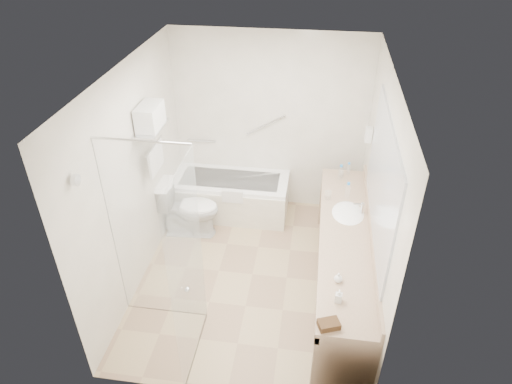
# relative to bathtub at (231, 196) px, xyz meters

# --- Properties ---
(floor) EXTENTS (3.20, 3.20, 0.00)m
(floor) POSITION_rel_bathtub_xyz_m (0.50, -1.24, -0.28)
(floor) COLOR tan
(floor) RESTS_ON ground
(ceiling) EXTENTS (2.60, 3.20, 0.10)m
(ceiling) POSITION_rel_bathtub_xyz_m (0.50, -1.24, 2.22)
(ceiling) COLOR white
(ceiling) RESTS_ON wall_back
(wall_back) EXTENTS (2.60, 0.10, 2.50)m
(wall_back) POSITION_rel_bathtub_xyz_m (0.50, 0.36, 0.97)
(wall_back) COLOR silver
(wall_back) RESTS_ON ground
(wall_front) EXTENTS (2.60, 0.10, 2.50)m
(wall_front) POSITION_rel_bathtub_xyz_m (0.50, -2.84, 0.97)
(wall_front) COLOR silver
(wall_front) RESTS_ON ground
(wall_left) EXTENTS (0.10, 3.20, 2.50)m
(wall_left) POSITION_rel_bathtub_xyz_m (-0.80, -1.24, 0.97)
(wall_left) COLOR silver
(wall_left) RESTS_ON ground
(wall_right) EXTENTS (0.10, 3.20, 2.50)m
(wall_right) POSITION_rel_bathtub_xyz_m (1.80, -1.24, 0.97)
(wall_right) COLOR silver
(wall_right) RESTS_ON ground
(bathtub) EXTENTS (1.60, 0.73, 0.59)m
(bathtub) POSITION_rel_bathtub_xyz_m (0.00, 0.00, 0.00)
(bathtub) COLOR white
(bathtub) RESTS_ON floor
(grab_bar_short) EXTENTS (0.40, 0.03, 0.03)m
(grab_bar_short) POSITION_rel_bathtub_xyz_m (-0.45, 0.32, 0.67)
(grab_bar_short) COLOR silver
(grab_bar_short) RESTS_ON wall_back
(grab_bar_long) EXTENTS (0.53, 0.03, 0.33)m
(grab_bar_long) POSITION_rel_bathtub_xyz_m (0.45, 0.32, 0.97)
(grab_bar_long) COLOR silver
(grab_bar_long) RESTS_ON wall_back
(shower_enclosure) EXTENTS (0.96, 0.91, 2.11)m
(shower_enclosure) POSITION_rel_bathtub_xyz_m (-0.13, -2.16, 0.79)
(shower_enclosure) COLOR silver
(shower_enclosure) RESTS_ON floor
(towel_shelf) EXTENTS (0.24, 0.55, 0.81)m
(towel_shelf) POSITION_rel_bathtub_xyz_m (-0.67, -0.89, 1.48)
(towel_shelf) COLOR silver
(towel_shelf) RESTS_ON wall_left
(vanity_counter) EXTENTS (0.55, 2.70, 0.95)m
(vanity_counter) POSITION_rel_bathtub_xyz_m (1.52, -1.39, 0.36)
(vanity_counter) COLOR tan
(vanity_counter) RESTS_ON floor
(sink) EXTENTS (0.40, 0.52, 0.14)m
(sink) POSITION_rel_bathtub_xyz_m (1.55, -0.99, 0.54)
(sink) COLOR white
(sink) RESTS_ON vanity_counter
(faucet) EXTENTS (0.03, 0.03, 0.14)m
(faucet) POSITION_rel_bathtub_xyz_m (1.70, -0.99, 0.65)
(faucet) COLOR silver
(faucet) RESTS_ON vanity_counter
(mirror) EXTENTS (0.02, 2.00, 1.20)m
(mirror) POSITION_rel_bathtub_xyz_m (1.79, -1.39, 1.27)
(mirror) COLOR #B0B5BD
(mirror) RESTS_ON wall_right
(hairdryer_unit) EXTENTS (0.08, 0.10, 0.18)m
(hairdryer_unit) POSITION_rel_bathtub_xyz_m (1.75, -0.19, 1.17)
(hairdryer_unit) COLOR silver
(hairdryer_unit) RESTS_ON wall_right
(toilet) EXTENTS (0.82, 0.49, 0.77)m
(toilet) POSITION_rel_bathtub_xyz_m (-0.45, -0.54, 0.11)
(toilet) COLOR white
(toilet) RESTS_ON floor
(amenity_basket) EXTENTS (0.21, 0.17, 0.06)m
(amenity_basket) POSITION_rel_bathtub_xyz_m (1.36, -2.64, 0.60)
(amenity_basket) COLOR #412817
(amenity_basket) RESTS_ON vanity_counter
(soap_bottle_a) EXTENTS (0.08, 0.14, 0.06)m
(soap_bottle_a) POSITION_rel_bathtub_xyz_m (1.44, -2.34, 0.61)
(soap_bottle_a) COLOR silver
(soap_bottle_a) RESTS_ON vanity_counter
(soap_bottle_b) EXTENTS (0.10, 0.12, 0.08)m
(soap_bottle_b) POSITION_rel_bathtub_xyz_m (1.44, -2.10, 0.61)
(soap_bottle_b) COLOR silver
(soap_bottle_b) RESTS_ON vanity_counter
(water_bottle_left) EXTENTS (0.06, 0.06, 0.21)m
(water_bottle_left) POSITION_rel_bathtub_xyz_m (1.55, -0.68, 0.67)
(water_bottle_left) COLOR silver
(water_bottle_left) RESTS_ON vanity_counter
(water_bottle_mid) EXTENTS (0.06, 0.06, 0.21)m
(water_bottle_mid) POSITION_rel_bathtub_xyz_m (1.47, -0.27, 0.67)
(water_bottle_mid) COLOR silver
(water_bottle_mid) RESTS_ON vanity_counter
(water_bottle_right) EXTENTS (0.05, 0.05, 0.17)m
(water_bottle_right) POSITION_rel_bathtub_xyz_m (1.57, -0.14, 0.65)
(water_bottle_right) COLOR silver
(water_bottle_right) RESTS_ON vanity_counter
(drinking_glass_near) EXTENTS (0.08, 0.08, 0.08)m
(drinking_glass_near) POSITION_rel_bathtub_xyz_m (1.49, -0.21, 0.61)
(drinking_glass_near) COLOR silver
(drinking_glass_near) RESTS_ON vanity_counter
(drinking_glass_far) EXTENTS (0.10, 0.10, 0.10)m
(drinking_glass_far) POSITION_rel_bathtub_xyz_m (1.32, -0.73, 0.62)
(drinking_glass_far) COLOR silver
(drinking_glass_far) RESTS_ON vanity_counter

